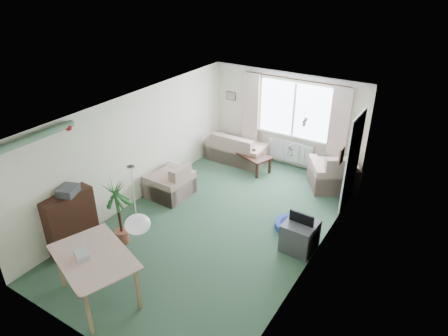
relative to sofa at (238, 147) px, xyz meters
The scene contains 25 objects.
ground 2.99m from the sofa, 68.20° to the right, with size 6.50×6.50×0.00m, color #30503A.
window 1.78m from the sofa, 20.27° to the left, with size 1.80×0.03×1.30m, color white.
curtain_rod 2.33m from the sofa, 17.10° to the left, with size 2.60×0.03×0.03m, color black.
curtain_left 0.98m from the sofa, 68.46° to the left, with size 0.45×0.08×2.00m, color beige.
curtain_right 2.63m from the sofa, ahead, with size 0.45×0.08×2.00m, color beige.
radiator 1.37m from the sofa, 18.70° to the left, with size 1.20×0.10×0.55m, color white.
doorway 3.19m from the sofa, 10.11° to the right, with size 0.03×0.95×2.00m, color black.
pendant_lamp 5.33m from the sofa, 75.56° to the right, with size 0.36×0.36×0.36m, color white.
tinsel_garland 5.46m from the sofa, 99.22° to the right, with size 1.60×1.60×0.12m, color #196626.
bauble_cluster_a 3.54m from the sofa, 37.63° to the right, with size 0.20×0.20×0.20m, color silver.
bauble_cluster_b 4.47m from the sofa, 48.48° to the right, with size 0.20×0.20×0.20m, color silver.
wall_picture_back 1.36m from the sofa, 136.17° to the left, with size 0.28×0.03×0.22m, color brown.
wall_picture_right 3.64m from the sofa, 26.71° to the right, with size 0.03×0.24×0.30m, color brown.
sofa is the anchor object (origin of this frame).
armchair_corner 2.58m from the sofa, ahead, with size 1.00×0.95×0.90m, color beige.
armchair_left 2.37m from the sofa, 99.71° to the right, with size 0.89×0.84×0.80m, color beige.
coffee_table 0.66m from the sofa, 24.87° to the right, with size 0.95×0.53×0.43m, color black.
photo_frame 0.67m from the sofa, 23.82° to the right, with size 0.12×0.02×0.16m, color brown.
bookshelf 4.77m from the sofa, 98.93° to the right, with size 0.31×0.92×1.12m, color black.
hifi_box 4.78m from the sofa, 98.59° to the right, with size 0.28×0.35×0.14m, color #3D3E43.
houseplant 4.15m from the sofa, 91.44° to the right, with size 0.57×0.57×1.32m, color #1E5825.
dining_table 5.38m from the sofa, 83.55° to the right, with size 1.29×0.86×0.80m, color tan.
gift_box 5.50m from the sofa, 84.94° to the right, with size 0.25×0.18×0.12m, color silver.
tv_cube 3.80m from the sofa, 42.48° to the right, with size 0.56×0.61×0.56m, color #38383D.
pet_bed 3.21m from the sofa, 40.32° to the right, with size 0.66×0.66×0.13m, color #1F4391.
Camera 1 is at (3.62, -5.52, 4.74)m, focal length 32.00 mm.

